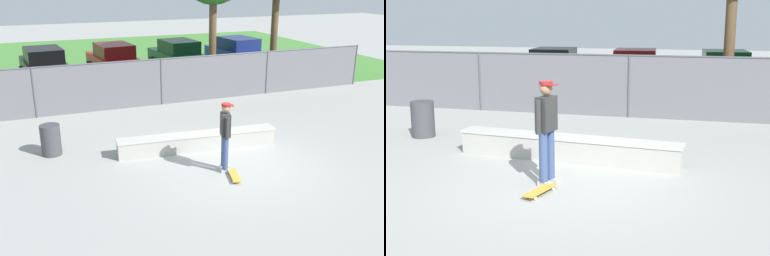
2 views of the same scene
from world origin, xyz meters
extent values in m
plane|color=#9E9E99|center=(0.00, 0.00, 0.00)|extent=(80.00, 80.00, 0.00)
cube|color=#478438|center=(0.00, 16.70, 0.01)|extent=(30.95, 20.00, 0.02)
cube|color=#A8A59E|center=(-0.46, 1.43, 0.23)|extent=(4.73, 0.85, 0.46)
cube|color=beige|center=(-0.46, 1.43, 0.49)|extent=(4.77, 0.90, 0.06)
cube|color=beige|center=(-0.31, -0.08, 0.05)|extent=(0.28, 0.17, 0.10)
cube|color=beige|center=(-0.37, -0.29, 0.05)|extent=(0.28, 0.17, 0.10)
cylinder|color=#384C7A|center=(-0.34, -0.07, 0.54)|extent=(0.15, 0.15, 0.88)
cylinder|color=#384C7A|center=(-0.40, -0.28, 0.54)|extent=(0.15, 0.15, 0.88)
cube|color=#2D2D2D|center=(-0.37, -0.18, 1.28)|extent=(0.31, 0.42, 0.60)
cylinder|color=#2D2D2D|center=(-0.30, 0.06, 1.26)|extent=(0.10, 0.10, 0.58)
cylinder|color=#2D2D2D|center=(-0.44, -0.42, 1.26)|extent=(0.10, 0.10, 0.58)
sphere|color=#9E7051|center=(-0.37, -0.18, 1.71)|extent=(0.22, 0.22, 0.22)
cylinder|color=maroon|center=(-0.37, -0.18, 1.81)|extent=(0.23, 0.23, 0.06)
cube|color=maroon|center=(-0.25, -0.21, 1.78)|extent=(0.17, 0.22, 0.02)
cube|color=gold|center=(-0.33, -0.67, 0.08)|extent=(0.39, 0.82, 0.02)
cube|color=#B2B2B7|center=(-0.40, -0.94, 0.06)|extent=(0.15, 0.09, 0.02)
cube|color=#B2B2B7|center=(-0.26, -0.41, 0.06)|extent=(0.15, 0.09, 0.02)
cylinder|color=silver|center=(-0.48, -0.91, 0.03)|extent=(0.04, 0.06, 0.05)
cylinder|color=silver|center=(-0.31, -0.96, 0.03)|extent=(0.04, 0.06, 0.05)
cylinder|color=silver|center=(-0.35, -0.39, 0.03)|extent=(0.04, 0.06, 0.05)
cylinder|color=silver|center=(-0.18, -0.43, 0.03)|extent=(0.04, 0.06, 0.05)
cylinder|color=#4C4C51|center=(-4.74, 6.40, 0.92)|extent=(0.07, 0.07, 1.85)
cylinder|color=#4C4C51|center=(0.00, 6.40, 0.92)|extent=(0.07, 0.07, 1.85)
cylinder|color=#4C4C51|center=(4.74, 6.40, 0.92)|extent=(0.07, 0.07, 1.85)
cylinder|color=#4C4C51|center=(9.48, 6.40, 0.92)|extent=(0.07, 0.07, 1.85)
cylinder|color=#4C4C51|center=(0.00, 6.40, 1.82)|extent=(18.95, 0.05, 0.05)
cube|color=slate|center=(0.00, 6.40, 0.92)|extent=(18.95, 0.01, 1.85)
cylinder|color=brown|center=(2.80, 7.81, 2.03)|extent=(0.32, 0.32, 4.05)
cylinder|color=brown|center=(6.02, 8.07, 2.15)|extent=(0.32, 0.32, 4.30)
cube|color=black|center=(-4.04, 12.15, 0.67)|extent=(2.19, 4.35, 0.70)
cube|color=black|center=(-4.03, 12.00, 1.34)|extent=(1.79, 2.24, 0.64)
cylinder|color=black|center=(-5.06, 13.36, 0.32)|extent=(0.28, 0.66, 0.64)
cylinder|color=black|center=(-3.27, 13.53, 0.32)|extent=(0.28, 0.66, 0.64)
cylinder|color=black|center=(-4.82, 10.77, 0.32)|extent=(0.28, 0.66, 0.64)
cylinder|color=black|center=(-3.02, 10.94, 0.32)|extent=(0.28, 0.66, 0.64)
cube|color=#B21E1E|center=(-0.67, 12.27, 0.67)|extent=(2.19, 4.35, 0.70)
cube|color=#621010|center=(-0.66, 12.12, 1.34)|extent=(1.79, 2.24, 0.64)
cylinder|color=black|center=(-1.69, 13.48, 0.32)|extent=(0.28, 0.66, 0.64)
cylinder|color=black|center=(0.10, 13.65, 0.32)|extent=(0.28, 0.66, 0.64)
cylinder|color=black|center=(-1.45, 10.88, 0.32)|extent=(0.28, 0.66, 0.64)
cylinder|color=black|center=(0.35, 11.05, 0.32)|extent=(0.28, 0.66, 0.64)
cube|color=#1E6638|center=(2.78, 12.31, 0.67)|extent=(2.19, 4.35, 0.70)
cube|color=#10381E|center=(2.79, 12.16, 1.34)|extent=(1.79, 2.24, 0.64)
cylinder|color=black|center=(1.76, 13.52, 0.32)|extent=(0.28, 0.66, 0.64)
cylinder|color=black|center=(3.55, 13.69, 0.32)|extent=(0.28, 0.66, 0.64)
cylinder|color=black|center=(2.01, 10.93, 0.32)|extent=(0.28, 0.66, 0.64)
cylinder|color=black|center=(3.80, 11.10, 0.32)|extent=(0.28, 0.66, 0.64)
cube|color=#233D9E|center=(6.18, 12.08, 0.67)|extent=(2.19, 4.35, 0.70)
cube|color=navy|center=(6.19, 11.93, 1.34)|extent=(1.79, 2.24, 0.64)
cylinder|color=black|center=(5.16, 13.29, 0.32)|extent=(0.28, 0.66, 0.64)
cylinder|color=black|center=(6.95, 13.46, 0.32)|extent=(0.28, 0.66, 0.64)
cylinder|color=black|center=(5.41, 10.70, 0.32)|extent=(0.28, 0.66, 0.64)
cylinder|color=black|center=(7.20, 10.87, 0.32)|extent=(0.28, 0.66, 0.64)
cylinder|color=#3F3F44|center=(-4.50, 2.62, 0.44)|extent=(0.56, 0.56, 0.89)
camera|label=1|loc=(-4.97, -9.61, 4.84)|focal=40.78mm
camera|label=2|loc=(2.34, -8.38, 2.89)|focal=47.93mm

